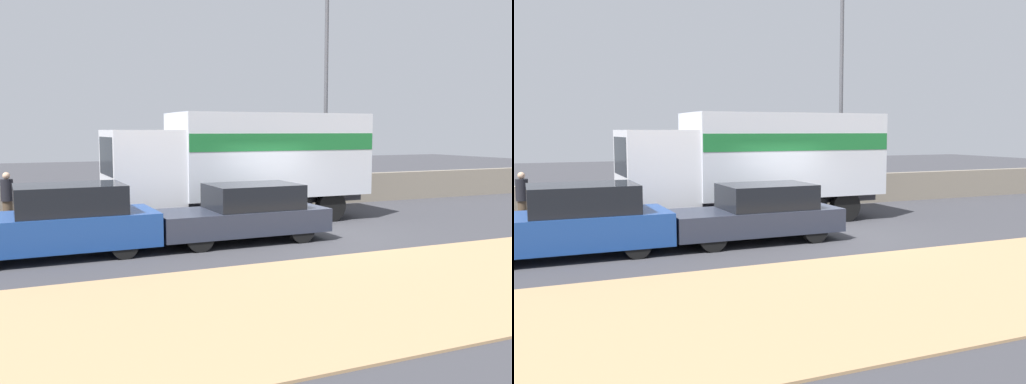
# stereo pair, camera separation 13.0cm
# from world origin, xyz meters

# --- Properties ---
(ground_plane) EXTENTS (80.00, 80.00, 0.00)m
(ground_plane) POSITION_xyz_m (0.00, 0.00, 0.00)
(ground_plane) COLOR #38383D
(dirt_shoulder_foreground) EXTENTS (60.00, 5.23, 0.04)m
(dirt_shoulder_foreground) POSITION_xyz_m (0.00, -5.12, 0.02)
(dirt_shoulder_foreground) COLOR tan
(dirt_shoulder_foreground) RESTS_ON ground_plane
(stone_wall_backdrop) EXTENTS (60.00, 0.35, 1.12)m
(stone_wall_backdrop) POSITION_xyz_m (0.00, 5.52, 0.56)
(stone_wall_backdrop) COLOR gray
(stone_wall_backdrop) RESTS_ON ground_plane
(street_lamp) EXTENTS (0.56, 0.28, 8.18)m
(street_lamp) POSITION_xyz_m (4.00, 5.03, 4.66)
(street_lamp) COLOR #4C4C51
(street_lamp) RESTS_ON ground_plane
(box_truck) EXTENTS (7.92, 2.52, 3.31)m
(box_truck) POSITION_xyz_m (-0.10, 2.86, 1.94)
(box_truck) COLOR silver
(box_truck) RESTS_ON ground_plane
(car_hatchback) EXTENTS (4.30, 1.78, 1.45)m
(car_hatchback) POSITION_xyz_m (-1.36, 0.02, 0.72)
(car_hatchback) COLOR #282D3D
(car_hatchback) RESTS_ON ground_plane
(car_sedan_second) EXTENTS (4.45, 1.86, 1.60)m
(car_sedan_second) POSITION_xyz_m (-5.81, 0.05, 0.78)
(car_sedan_second) COLOR navy
(car_sedan_second) RESTS_ON ground_plane
(pedestrian) EXTENTS (0.35, 0.35, 1.59)m
(pedestrian) POSITION_xyz_m (-6.79, 4.83, 0.83)
(pedestrian) COLOR #473828
(pedestrian) RESTS_ON ground_plane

